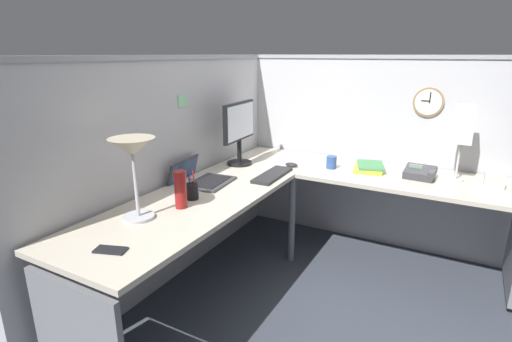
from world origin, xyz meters
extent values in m
plane|color=#383D47|center=(0.00, 0.00, 0.00)|extent=(6.80, 6.80, 0.00)
cube|color=#B2B2B7|center=(-0.36, 0.87, 0.78)|extent=(2.57, 0.10, 1.55)
cube|color=#939399|center=(-0.36, 0.87, 1.56)|extent=(2.57, 0.12, 0.03)
cube|color=#B2B2B7|center=(0.87, -0.27, 0.78)|extent=(0.10, 2.37, 1.55)
cube|color=#939399|center=(0.87, -0.27, 1.56)|extent=(0.12, 2.37, 0.03)
cube|color=beige|center=(-0.38, 0.47, 0.71)|extent=(2.35, 0.66, 0.03)
cube|color=beige|center=(0.47, -0.60, 0.71)|extent=(0.66, 1.49, 0.03)
cylinder|color=slate|center=(0.16, 0.16, 0.35)|extent=(0.05, 0.05, 0.70)
cube|color=slate|center=(-1.53, 0.47, 0.35)|extent=(0.03, 0.58, 0.60)
cylinder|color=black|center=(0.18, 0.64, 0.74)|extent=(0.20, 0.20, 0.02)
cylinder|color=black|center=(0.18, 0.64, 0.84)|extent=(0.04, 0.04, 0.20)
cube|color=black|center=(0.18, 0.64, 1.08)|extent=(0.46, 0.06, 0.30)
cube|color=silver|center=(0.18, 0.62, 1.08)|extent=(0.42, 0.03, 0.26)
cube|color=#38383D|center=(-0.34, 0.56, 0.74)|extent=(0.36, 0.27, 0.02)
cube|color=black|center=(-0.34, 0.56, 0.75)|extent=(0.31, 0.21, 0.00)
cube|color=#38383D|center=(-0.36, 0.79, 0.77)|extent=(0.35, 0.10, 0.22)
cube|color=#384C72|center=(-0.36, 0.78, 0.77)|extent=(0.31, 0.08, 0.18)
cube|color=#232326|center=(0.01, 0.26, 0.74)|extent=(0.43, 0.15, 0.02)
ellipsoid|color=#232326|center=(0.31, 0.24, 0.75)|extent=(0.06, 0.10, 0.03)
cylinder|color=#B7BABF|center=(-1.01, 0.57, 0.74)|extent=(0.17, 0.17, 0.02)
cylinder|color=#B7BABF|center=(-1.01, 0.57, 0.93)|extent=(0.02, 0.02, 0.38)
cone|color=#B2A88C|center=(-1.01, 0.57, 1.13)|extent=(0.24, 0.24, 0.09)
cylinder|color=black|center=(-0.63, 0.49, 0.78)|extent=(0.08, 0.08, 0.10)
cylinder|color=#1E1EB2|center=(-0.65, 0.50, 0.84)|extent=(0.01, 0.02, 0.13)
cylinder|color=#B21E1E|center=(-0.62, 0.48, 0.84)|extent=(0.01, 0.02, 0.13)
cylinder|color=#D8591E|center=(-0.63, 0.50, 0.85)|extent=(0.03, 0.03, 0.01)
cube|color=black|center=(-1.34, 0.41, 0.73)|extent=(0.11, 0.16, 0.01)
cylinder|color=maroon|center=(-0.78, 0.46, 0.84)|extent=(0.07, 0.07, 0.22)
cube|color=#38383D|center=(0.48, -0.68, 0.77)|extent=(0.20, 0.21, 0.10)
cube|color=#8CA58C|center=(0.49, -0.65, 0.80)|extent=(0.02, 0.09, 0.04)
cube|color=#38383D|center=(0.48, -0.77, 0.79)|extent=(0.19, 0.05, 0.04)
cube|color=yellow|center=(0.51, -0.32, 0.74)|extent=(0.31, 0.25, 0.02)
cube|color=#3F7F4C|center=(0.53, -0.33, 0.76)|extent=(0.30, 0.26, 0.02)
cylinder|color=#B7BABF|center=(0.55, -0.91, 0.74)|extent=(0.11, 0.11, 0.01)
cylinder|color=#B7BABF|center=(0.55, -0.91, 0.87)|extent=(0.02, 0.02, 0.27)
cube|color=silver|center=(0.55, -0.91, 1.13)|extent=(0.13, 0.13, 0.26)
cylinder|color=#2D4C8C|center=(0.42, -0.05, 0.78)|extent=(0.08, 0.08, 0.10)
cube|color=beige|center=(0.52, -1.15, 0.78)|extent=(0.12, 0.12, 0.09)
cylinder|color=olive|center=(0.82, -0.65, 1.24)|extent=(0.03, 0.22, 0.22)
cylinder|color=white|center=(0.80, -0.65, 1.24)|extent=(0.00, 0.19, 0.19)
cube|color=black|center=(0.80, -0.63, 1.25)|extent=(0.00, 0.06, 0.01)
cube|color=black|center=(0.80, -0.66, 1.27)|extent=(0.00, 0.01, 0.08)
cube|color=#8CCC99|center=(-0.28, 0.82, 1.27)|extent=(0.10, 0.00, 0.08)
camera|label=1|loc=(-2.41, -0.93, 1.59)|focal=27.26mm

